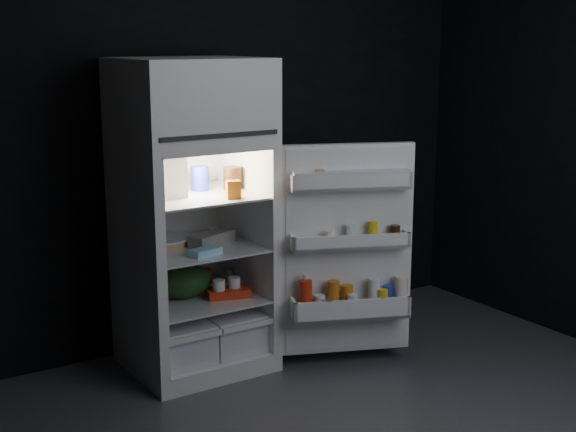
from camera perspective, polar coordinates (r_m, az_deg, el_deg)
wall_back at (r=4.95m, az=-6.60°, el=6.28°), size 4.00×0.00×2.70m
refrigerator at (r=4.57m, az=-6.93°, el=0.74°), size 0.76×0.71×1.78m
fridge_door at (r=4.58m, az=4.33°, el=-2.74°), size 0.74×0.45×1.22m
milk_jug at (r=4.45m, az=-8.11°, el=2.88°), size 0.17×0.17×0.24m
mayo_jar at (r=4.63m, az=-6.29°, el=2.67°), size 0.14×0.14×0.14m
jam_jar at (r=4.65m, az=-3.97°, el=2.72°), size 0.11×0.11×0.13m
amber_bottle at (r=4.47m, az=-9.72°, el=2.75°), size 0.08×0.08×0.22m
small_carton at (r=4.38m, az=-3.91°, el=1.89°), size 0.09×0.07×0.10m
egg_carton at (r=4.61m, az=-5.44°, el=-1.61°), size 0.31×0.21×0.07m
pie at (r=4.62m, az=-8.90°, el=-1.86°), size 0.29×0.29×0.04m
flat_package at (r=4.39m, az=-5.89°, el=-2.55°), size 0.19×0.12×0.04m
wrapped_pkg at (r=4.78m, az=-4.75°, el=-1.20°), size 0.14×0.12×0.05m
produce_bag at (r=4.65m, az=-7.46°, el=-4.58°), size 0.35×0.30×0.20m
yogurt_tray at (r=4.64m, az=-4.27°, el=-5.45°), size 0.27×0.19×0.05m
small_can_red at (r=4.90m, az=-5.87°, el=-4.27°), size 0.09×0.09×0.09m
small_can_silver at (r=4.89m, az=-4.33°, el=-4.27°), size 0.08×0.08×0.09m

